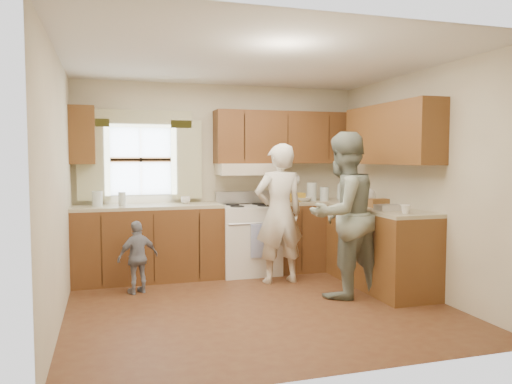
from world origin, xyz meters
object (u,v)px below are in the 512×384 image
object	(u,v)px
stove	(248,238)
child	(138,257)
woman_right	(343,215)
woman_left	(279,214)

from	to	relation	value
stove	child	size ratio (longest dim) A/B	1.30
woman_right	child	distance (m)	2.34
woman_left	woman_right	distance (m)	0.90
stove	woman_left	distance (m)	0.74
stove	woman_left	bearing A→B (deg)	-68.66
woman_right	child	bearing A→B (deg)	-38.58
child	woman_left	bearing A→B (deg)	157.45
woman_left	child	size ratio (longest dim) A/B	2.06
stove	woman_right	world-z (taller)	woman_right
stove	child	distance (m)	1.57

